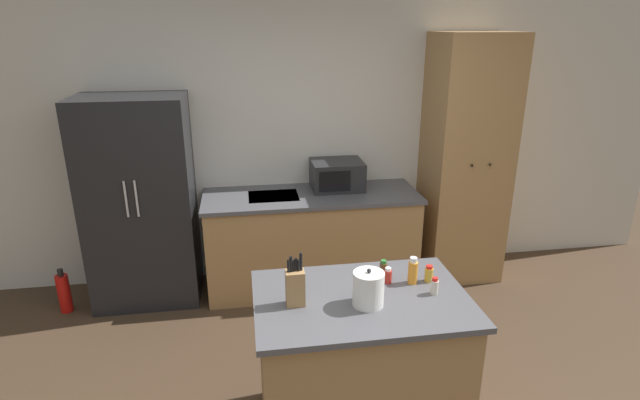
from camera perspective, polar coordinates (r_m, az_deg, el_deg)
name	(u,v)px	position (r m, az deg, el deg)	size (l,w,h in m)	color
wall_back	(312,142)	(4.73, -0.96, 6.63)	(7.20, 0.06, 2.60)	beige
refrigerator	(141,202)	(4.56, -19.79, -0.24)	(0.89, 0.65, 1.81)	black
back_counter	(312,240)	(4.65, -0.97, -4.57)	(1.94, 0.71, 0.91)	#9E7547
pantry_cabinet	(465,161)	(4.86, 16.27, 4.31)	(0.70, 0.62, 2.29)	#9E7547
kitchen_island	(359,364)	(3.11, 4.53, -18.16)	(1.21, 0.82, 0.91)	#9E7547
microwave	(337,175)	(4.60, 1.96, 2.89)	(0.47, 0.39, 0.26)	#232326
knife_block	(295,286)	(2.73, -2.85, -9.83)	(0.10, 0.08, 0.30)	#9E7547
spice_bottle_tall_dark	(434,286)	(2.92, 12.95, -9.60)	(0.04, 0.04, 0.10)	beige
spice_bottle_short_red	(383,270)	(3.04, 7.25, -7.89)	(0.05, 0.05, 0.12)	#563319
spice_bottle_amber_oil	(388,276)	(2.99, 7.76, -8.57)	(0.05, 0.05, 0.10)	#B2281E
spice_bottle_green_herb	(413,271)	(3.00, 10.56, -8.00)	(0.06, 0.06, 0.17)	orange
spice_bottle_pale_salt	(429,274)	(3.05, 12.34, -8.26)	(0.05, 0.05, 0.10)	gold
kettle	(368,289)	(2.74, 5.55, -10.06)	(0.17, 0.17, 0.22)	white
fire_extinguisher	(64,293)	(4.87, -27.21, -9.40)	(0.10, 0.10, 0.40)	red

